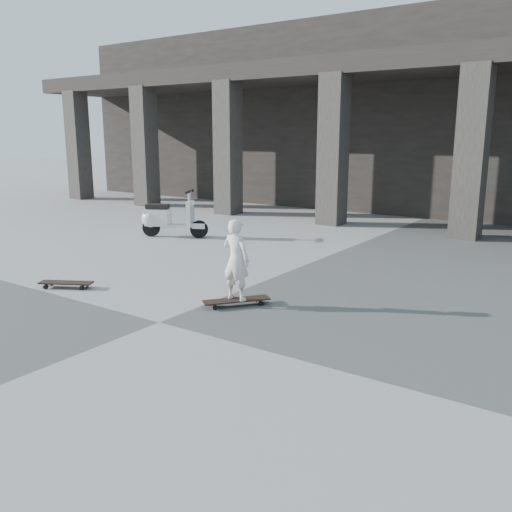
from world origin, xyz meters
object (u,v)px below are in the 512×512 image
Objects in this scene: scooter at (163,218)px; longboard at (236,301)px; child at (236,260)px; skateboard_spare at (66,283)px.

longboard is at bearing -60.08° from scooter.
scooter is at bearing -36.31° from child.
longboard is at bearing 62.63° from child.
longboard is 5.77m from scooter.
child is 0.77× the size of scooter.
skateboard_spare is at bearing -90.53° from scooter.
child reaches higher than longboard.
longboard is 0.77× the size of child.
longboard is 1.06× the size of skateboard_spare.
child is at bearing -12.52° from skateboard_spare.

